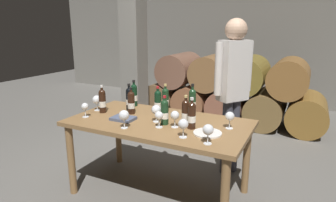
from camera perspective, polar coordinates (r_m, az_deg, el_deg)
The scene contains 27 objects.
ground_plane at distance 3.10m, azimuth -1.73°, elevation -17.39°, with size 14.00×14.00×0.00m, color #66635E.
cellar_back_wall at distance 6.64m, azimuth 15.92°, elevation 11.95°, with size 10.00×0.24×2.80m, color slate.
barrel_stack at distance 5.19m, azimuth 11.90°, elevation 2.03°, with size 3.12×0.90×1.15m.
stone_pillar at distance 4.68m, azimuth -6.74°, elevation 10.30°, with size 0.32×0.32×2.60m, color slate.
dining_table at distance 2.80m, azimuth -1.83°, elevation -5.70°, with size 1.70×0.90×0.76m.
wine_bottle_0 at distance 3.12m, azimuth -7.58°, elevation 0.46°, with size 0.07×0.07×0.29m.
wine_bottle_1 at distance 3.07m, azimuth -0.51°, elevation 0.35°, with size 0.07×0.07×0.29m.
wine_bottle_2 at distance 3.09m, azimuth -12.73°, elevation 0.06°, with size 0.07×0.07×0.29m.
wine_bottle_3 at distance 2.96m, azimuth 4.79°, elevation -0.05°, with size 0.07×0.07×0.32m.
wine_bottle_4 at distance 3.28m, azimuth -6.66°, elevation 1.22°, with size 0.07×0.07×0.29m.
wine_bottle_5 at distance 2.63m, azimuth 3.47°, elevation -2.20°, with size 0.07×0.07×0.28m.
wine_bottle_6 at distance 2.55m, azimuth 4.65°, elevation -2.76°, with size 0.07×0.07×0.28m.
wine_bottle_7 at distance 2.97m, azimuth -2.00°, elevation -0.15°, with size 0.07×0.07×0.29m.
wine_bottle_8 at distance 2.99m, azimuth -7.21°, elevation -0.25°, with size 0.07×0.07×0.27m.
wine_bottle_9 at distance 2.65m, azimuth -0.68°, elevation -2.12°, with size 0.07×0.07×0.27m.
wine_glass_0 at distance 2.97m, azimuth -15.95°, elevation -1.15°, with size 0.07×0.07×0.14m.
wine_glass_1 at distance 2.57m, azimuth 1.36°, elevation -2.90°, with size 0.08×0.08×0.15m.
wine_glass_2 at distance 3.17m, azimuth -13.78°, elevation 0.20°, with size 0.09×0.09×0.16m.
wine_glass_3 at distance 2.71m, azimuth -2.32°, elevation -1.80°, with size 0.09×0.09×0.16m.
wine_glass_4 at distance 2.34m, azimuth 3.01°, elevation -4.61°, with size 0.08×0.08×0.16m.
wine_glass_5 at distance 2.59m, azimuth 12.00°, elevation -3.04°, with size 0.08×0.08×0.15m.
wine_glass_6 at distance 2.58m, azimuth -8.62°, elevation -2.85°, with size 0.09×0.09×0.16m.
wine_glass_7 at distance 2.57m, azimuth -1.77°, elevation -2.97°, with size 0.07×0.07×0.15m.
wine_glass_8 at distance 2.23m, azimuth 7.85°, elevation -5.68°, with size 0.08×0.08×0.16m.
tasting_notebook at distance 2.83m, azimuth -8.75°, elevation -3.39°, with size 0.22×0.16×0.03m, color #4C5670.
serving_plate at distance 2.47m, azimuth 7.74°, elevation -6.24°, with size 0.24×0.24×0.01m, color white.
sommelier_presenting at distance 3.21m, azimuth 12.62°, elevation 3.51°, with size 0.33×0.42×1.72m.
Camera 1 is at (1.25, -2.31, 1.64)m, focal length 31.14 mm.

